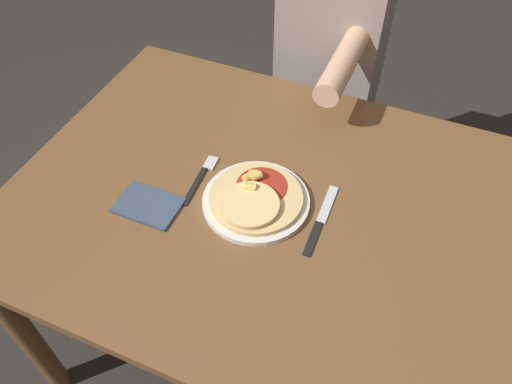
# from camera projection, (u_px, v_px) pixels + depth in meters

# --- Properties ---
(ground_plane) EXTENTS (8.00, 8.00, 0.00)m
(ground_plane) POSITION_uv_depth(u_px,v_px,m) (267.00, 338.00, 1.76)
(ground_plane) COLOR #2D2823
(dining_table) EXTENTS (1.27, 0.94, 0.74)m
(dining_table) POSITION_uv_depth(u_px,v_px,m) (272.00, 226.00, 1.27)
(dining_table) COLOR brown
(dining_table) RESTS_ON ground_plane
(plate) EXTENTS (0.26, 0.26, 0.01)m
(plate) POSITION_uv_depth(u_px,v_px,m) (256.00, 201.00, 1.19)
(plate) COLOR silver
(plate) RESTS_ON dining_table
(pizza) EXTENTS (0.22, 0.22, 0.04)m
(pizza) POSITION_uv_depth(u_px,v_px,m) (255.00, 198.00, 1.18)
(pizza) COLOR #DBBC7A
(pizza) RESTS_ON plate
(fork) EXTENTS (0.03, 0.18, 0.00)m
(fork) POSITION_uv_depth(u_px,v_px,m) (201.00, 176.00, 1.25)
(fork) COLOR black
(fork) RESTS_ON dining_table
(knife) EXTENTS (0.03, 0.22, 0.00)m
(knife) POSITION_uv_depth(u_px,v_px,m) (320.00, 221.00, 1.16)
(knife) COLOR black
(knife) RESTS_ON dining_table
(napkin) EXTENTS (0.15, 0.11, 0.01)m
(napkin) POSITION_uv_depth(u_px,v_px,m) (148.00, 205.00, 1.19)
(napkin) COLOR #38475B
(napkin) RESTS_ON dining_table
(person_diner) EXTENTS (0.32, 0.52, 1.21)m
(person_diner) POSITION_uv_depth(u_px,v_px,m) (330.00, 61.00, 1.66)
(person_diner) COLOR #2D2D38
(person_diner) RESTS_ON ground_plane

